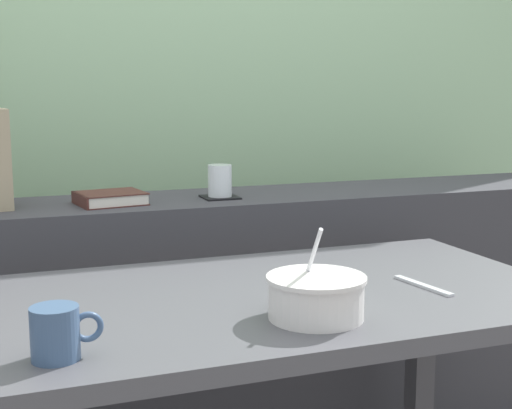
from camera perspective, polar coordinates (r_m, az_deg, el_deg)
name	(u,v)px	position (r m, az deg, el deg)	size (l,w,h in m)	color
outdoor_backdrop	(149,9)	(2.73, -8.51, 15.17)	(4.80, 0.08, 2.80)	#9EC699
dark_console_ledge	(206,329)	(2.17, -4.02, -9.92)	(2.80, 0.36, 0.80)	#38383D
breakfast_table	(275,339)	(1.52, 1.53, -10.71)	(1.22, 0.69, 0.70)	#414145
coaster_square	(220,197)	(2.05, -2.90, 0.59)	(0.10, 0.10, 0.01)	black
juice_glass	(220,181)	(2.05, -2.91, 1.85)	(0.07, 0.07, 0.09)	white
closed_book	(110,198)	(1.98, -11.61, 0.50)	(0.19, 0.17, 0.03)	#47231E
soup_bowl	(316,297)	(1.32, 4.82, -7.39)	(0.18, 0.18, 0.17)	silver
fork_utensil	(423,286)	(1.57, 13.20, -6.33)	(0.02, 0.17, 0.01)	silver
ceramic_mug	(57,333)	(1.16, -15.65, -9.86)	(0.11, 0.08, 0.08)	#3D567A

